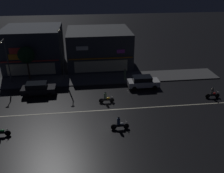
# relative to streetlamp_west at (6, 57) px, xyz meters

# --- Properties ---
(ground_plane) EXTENTS (140.00, 140.00, 0.00)m
(ground_plane) POSITION_rel_streetlamp_west_xyz_m (13.19, -9.03, -3.94)
(ground_plane) COLOR black
(lane_divider_stripe) EXTENTS (33.54, 0.16, 0.01)m
(lane_divider_stripe) POSITION_rel_streetlamp_west_xyz_m (13.19, -9.03, -3.93)
(lane_divider_stripe) COLOR beige
(lane_divider_stripe) RESTS_ON ground
(sidewalk_far) EXTENTS (35.30, 4.04, 0.14)m
(sidewalk_far) POSITION_rel_streetlamp_west_xyz_m (13.19, -0.03, -3.87)
(sidewalk_far) COLOR #4C4C4F
(sidewalk_far) RESTS_ON ground
(storefront_left_block) EXTENTS (8.90, 8.49, 6.69)m
(storefront_left_block) POSITION_rel_streetlamp_west_xyz_m (2.60, 6.15, -0.60)
(storefront_left_block) COLOR #2D333D
(storefront_left_block) RESTS_ON ground
(storefront_center_block) EXTENTS (10.36, 9.22, 5.96)m
(storefront_center_block) POSITION_rel_streetlamp_west_xyz_m (13.19, 6.51, -0.96)
(storefront_center_block) COLOR #383A3F
(storefront_center_block) RESTS_ON ground
(streetlamp_west) EXTENTS (0.44, 1.64, 6.35)m
(streetlamp_west) POSITION_rel_streetlamp_west_xyz_m (0.00, 0.00, 0.00)
(streetlamp_west) COLOR #47494C
(streetlamp_west) RESTS_ON sidewalk_far
(streetlamp_mid) EXTENTS (0.44, 1.64, 7.63)m
(streetlamp_mid) POSITION_rel_streetlamp_west_xyz_m (7.52, 0.45, 0.66)
(streetlamp_mid) COLOR #47494C
(streetlamp_mid) RESTS_ON sidewalk_far
(pedestrian_on_sidewalk) EXTENTS (0.33, 0.33, 1.83)m
(pedestrian_on_sidewalk) POSITION_rel_streetlamp_west_xyz_m (16.45, -0.96, -2.94)
(pedestrian_on_sidewalk) COLOR #4C664C
(pedestrian_on_sidewalk) RESTS_ON sidewalk_far
(street_tree) EXTENTS (2.39, 2.39, 4.94)m
(street_tree) POSITION_rel_streetlamp_west_xyz_m (2.41, 1.06, -0.08)
(street_tree) COLOR #473323
(street_tree) RESTS_ON sidewalk_far
(parked_car_near_kerb) EXTENTS (4.30, 1.98, 1.67)m
(parked_car_near_kerb) POSITION_rel_streetlamp_west_xyz_m (4.48, -4.05, -3.07)
(parked_car_near_kerb) COLOR black
(parked_car_near_kerb) RESTS_ON ground
(parked_car_trailing) EXTENTS (4.30, 1.98, 1.67)m
(parked_car_trailing) POSITION_rel_streetlamp_west_xyz_m (18.53, -3.58, -3.07)
(parked_car_trailing) COLOR silver
(parked_car_trailing) RESTS_ON ground
(motorcycle_lead) EXTENTS (1.90, 0.60, 1.52)m
(motorcycle_lead) POSITION_rel_streetlamp_west_xyz_m (13.06, -7.26, -3.31)
(motorcycle_lead) COLOR black
(motorcycle_lead) RESTS_ON ground
(motorcycle_following) EXTENTS (1.90, 0.60, 1.52)m
(motorcycle_following) POSITION_rel_streetlamp_west_xyz_m (2.11, -12.68, -3.31)
(motorcycle_following) COLOR black
(motorcycle_following) RESTS_ON ground
(motorcycle_opposite_lane) EXTENTS (1.90, 0.60, 1.52)m
(motorcycle_opposite_lane) POSITION_rel_streetlamp_west_xyz_m (26.61, -7.65, -3.31)
(motorcycle_opposite_lane) COLOR black
(motorcycle_opposite_lane) RESTS_ON ground
(motorcycle_trailing_far) EXTENTS (1.90, 0.60, 1.52)m
(motorcycle_trailing_far) POSITION_rel_streetlamp_west_xyz_m (13.87, -12.90, -3.31)
(motorcycle_trailing_far) COLOR black
(motorcycle_trailing_far) RESTS_ON ground
(traffic_cone) EXTENTS (0.36, 0.36, 0.55)m
(traffic_cone) POSITION_rel_streetlamp_west_xyz_m (4.53, -3.00, -3.66)
(traffic_cone) COLOR orange
(traffic_cone) RESTS_ON ground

